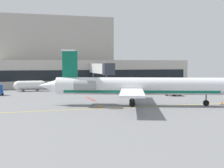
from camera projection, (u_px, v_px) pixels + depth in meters
ground at (119, 108)px, 47.62m from camera, size 120.00×120.00×0.11m
terminal_building at (63, 61)px, 91.67m from camera, size 69.55×13.23×19.57m
jet_bridge_west at (101, 69)px, 78.37m from camera, size 2.40×16.83×6.51m
regional_jet at (137, 86)px, 49.97m from camera, size 30.33×24.34×8.55m
pushback_tractor at (173, 91)px, 64.89m from camera, size 3.48×3.07×2.23m
fuel_tank at (30, 85)px, 75.23m from camera, size 7.38×2.13×2.44m
safety_cone_alpha at (222, 103)px, 51.29m from camera, size 0.47×0.47×0.55m
safety_cone_bravo at (100, 106)px, 47.30m from camera, size 0.47×0.47×0.55m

